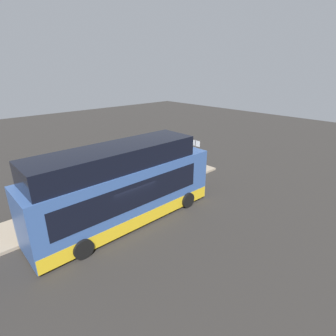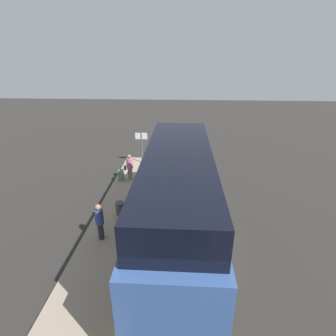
# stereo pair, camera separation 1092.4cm
# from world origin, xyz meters

# --- Properties ---
(ground) EXTENTS (80.00, 80.00, 0.00)m
(ground) POSITION_xyz_m (0.00, 0.00, 0.00)
(ground) COLOR #2B2826
(platform) EXTENTS (20.00, 2.79, 0.16)m
(platform) POSITION_xyz_m (0.00, 2.99, 0.08)
(platform) COLOR gray
(platform) RESTS_ON ground
(bus_lead) EXTENTS (10.51, 2.88, 4.32)m
(bus_lead) POSITION_xyz_m (0.11, 0.25, 1.92)
(bus_lead) COLOR #33518C
(bus_lead) RESTS_ON ground
(passenger_boarding) EXTENTS (0.37, 0.37, 1.69)m
(passenger_boarding) POSITION_xyz_m (0.21, 3.53, 1.08)
(passenger_boarding) COLOR #2D2D33
(passenger_boarding) RESTS_ON platform
(passenger_waiting) EXTENTS (0.51, 0.65, 1.65)m
(passenger_waiting) POSITION_xyz_m (6.19, 3.42, 1.04)
(passenger_waiting) COLOR gray
(passenger_waiting) RESTS_ON platform
(passenger_with_bags) EXTENTS (0.51, 0.62, 1.85)m
(passenger_with_bags) POSITION_xyz_m (3.32, 2.06, 1.18)
(passenger_with_bags) COLOR #2D2D33
(passenger_with_bags) RESTS_ON platform
(suitcase) EXTENTS (0.41, 0.28, 0.92)m
(suitcase) POSITION_xyz_m (5.97, 3.95, 0.50)
(suitcase) COLOR #598C59
(suitcase) RESTS_ON platform
(sign_post) EXTENTS (0.10, 0.86, 2.30)m
(sign_post) POSITION_xyz_m (9.01, 3.05, 1.67)
(sign_post) COLOR #4C4C51
(sign_post) RESTS_ON platform
(trash_bin) EXTENTS (0.44, 0.44, 0.65)m
(trash_bin) POSITION_xyz_m (2.14, 3.14, 0.49)
(trash_bin) COLOR #3F3F44
(trash_bin) RESTS_ON platform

